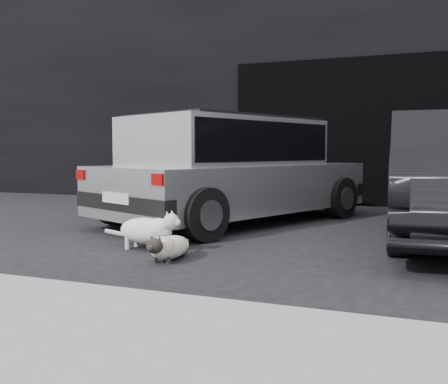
% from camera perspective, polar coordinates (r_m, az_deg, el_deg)
% --- Properties ---
extents(ground, '(80.00, 80.00, 0.00)m').
position_cam_1_polar(ground, '(5.60, -2.02, -5.22)').
color(ground, black).
rests_on(ground, ground).
extents(building_facade, '(34.00, 4.00, 5.00)m').
position_cam_1_polar(building_facade, '(11.25, 15.09, 12.36)').
color(building_facade, black).
rests_on(building_facade, ground).
extents(garage_opening, '(4.00, 0.10, 2.60)m').
position_cam_1_polar(garage_opening, '(9.16, 13.67, 6.65)').
color(garage_opening, black).
rests_on(garage_opening, ground).
extents(curb, '(18.00, 0.25, 0.12)m').
position_cam_1_polar(curb, '(2.88, -3.73, -13.57)').
color(curb, gray).
rests_on(curb, ground).
extents(silver_hatchback, '(3.14, 4.21, 1.42)m').
position_cam_1_polar(silver_hatchback, '(6.75, 0.79, 3.07)').
color(silver_hatchback, '#BCBEC1').
rests_on(silver_hatchback, ground).
extents(cat_siamese, '(0.28, 0.77, 0.27)m').
position_cam_1_polar(cat_siamese, '(4.44, -6.46, -6.29)').
color(cat_siamese, beige).
rests_on(cat_siamese, ground).
extents(cat_white, '(0.87, 0.36, 0.41)m').
position_cam_1_polar(cat_white, '(4.93, -8.55, -4.30)').
color(cat_white, white).
rests_on(cat_white, ground).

